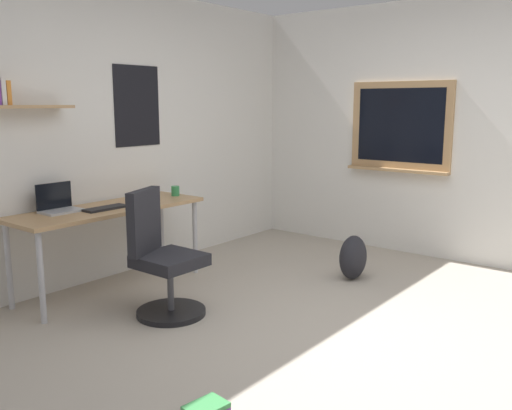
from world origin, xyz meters
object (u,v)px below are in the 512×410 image
computer_mouse (133,203)px  coffee_mug (175,191)px  desk (109,215)px  office_chair (162,262)px  laptop (59,205)px  book_stack_on_floor (206,410)px  keyboard (106,208)px  backpack (353,257)px

computer_mouse → coffee_mug: size_ratio=1.13×
desk → coffee_mug: 0.75m
office_chair → coffee_mug: (0.85, 0.75, 0.36)m
laptop → coffee_mug: 1.13m
desk → coffee_mug: size_ratio=18.25×
desk → book_stack_on_floor: bearing=-114.9°
office_chair → laptop: size_ratio=3.06×
desk → keyboard: bearing=-139.2°
desk → office_chair: office_chair is taller
computer_mouse → coffee_mug: bearing=5.3°
laptop → backpack: (1.91, -1.62, -0.57)m
keyboard → computer_mouse: size_ratio=3.56×
computer_mouse → backpack: computer_mouse is taller
desk → keyboard: size_ratio=4.54×
book_stack_on_floor → office_chair: bearing=56.4°
computer_mouse → coffee_mug: 0.55m
desk → laptop: bearing=159.5°
book_stack_on_floor → backpack: bearing=11.8°
office_chair → keyboard: (0.03, 0.70, 0.32)m
office_chair → computer_mouse: (0.31, 0.70, 0.33)m
laptop → keyboard: bearing=-36.0°
keyboard → book_stack_on_floor: bearing=-113.7°
book_stack_on_floor → laptop: bearing=75.6°
keyboard → laptop: bearing=144.0°
laptop → book_stack_on_floor: size_ratio=1.37×
laptop → book_stack_on_floor: laptop is taller
computer_mouse → book_stack_on_floor: size_ratio=0.46×
desk → keyboard: (-0.08, -0.07, 0.08)m
backpack → computer_mouse: bearing=133.6°
desk → computer_mouse: computer_mouse is taller
office_chair → laptop: bearing=106.1°
keyboard → book_stack_on_floor: 2.21m
office_chair → keyboard: size_ratio=2.57×
office_chair → book_stack_on_floor: (-0.81, -1.22, -0.38)m
office_chair → laptop: office_chair is taller
computer_mouse → book_stack_on_floor: bearing=-120.3°
office_chair → book_stack_on_floor: bearing=-123.6°
computer_mouse → coffee_mug: (0.54, 0.05, 0.03)m
coffee_mug → laptop: bearing=171.7°
desk → coffee_mug: bearing=-1.7°
computer_mouse → keyboard: bearing=180.0°
computer_mouse → book_stack_on_floor: 2.34m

